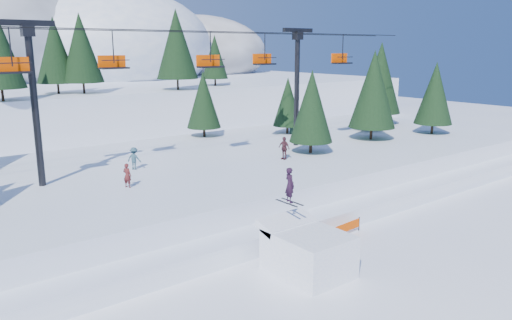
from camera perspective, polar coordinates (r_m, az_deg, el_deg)
ground at (r=25.28m, az=10.40°, el=-13.71°), size 160.00×160.00×0.00m
mid_shelf at (r=38.34m, az=-9.98°, el=-2.43°), size 70.00×22.00×2.50m
berm at (r=30.47m, az=-0.93°, el=-7.65°), size 70.00×6.00×1.10m
jump_kicker at (r=25.65m, az=5.82°, el=-10.19°), size 3.19×4.39×5.19m
chairlift at (r=37.80m, az=-8.55°, el=9.82°), size 46.00×3.21×10.28m
conifer_stand at (r=38.96m, az=-6.93°, el=6.50°), size 64.03×18.02×9.55m
distant_skiers at (r=37.38m, az=-8.50°, el=0.60°), size 32.33×9.67×1.87m
banner_near at (r=30.81m, az=10.17°, el=-7.64°), size 2.85×0.31×0.90m
banner_far at (r=35.31m, az=13.25°, el=-5.12°), size 2.78×0.73×0.90m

